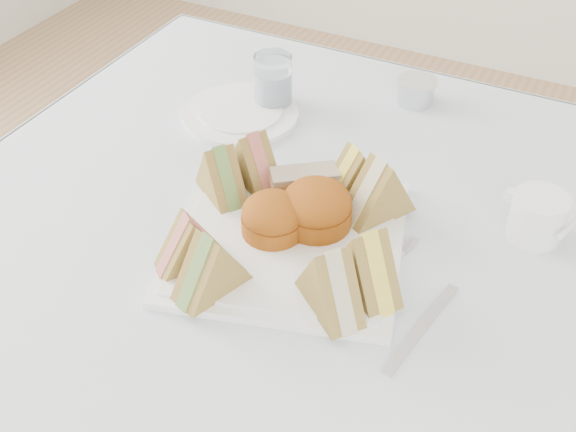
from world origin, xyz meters
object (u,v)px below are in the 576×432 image
at_px(table, 287,385).
at_px(serving_plate, 288,241).
at_px(creamer_jug, 538,217).
at_px(water_glass, 273,82).

bearing_deg(table, serving_plate, -60.33).
bearing_deg(creamer_jug, table, -141.86).
distance_m(table, water_glass, 0.53).
xyz_separation_m(table, serving_plate, (0.02, -0.04, 0.38)).
bearing_deg(creamer_jug, water_glass, -179.84).
height_order(serving_plate, creamer_jug, creamer_jug).
bearing_deg(creamer_jug, serving_plate, -133.70).
bearing_deg(serving_plate, creamer_jug, 14.34).
height_order(table, water_glass, water_glass).
bearing_deg(serving_plate, water_glass, 105.26).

